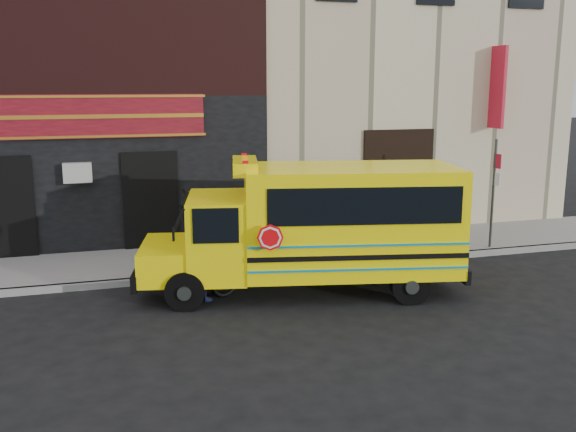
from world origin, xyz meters
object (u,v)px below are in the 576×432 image
Objects in this scene: school_bus at (319,224)px; cyclist at (202,258)px; bicycle at (203,278)px; sign_pole at (494,191)px.

school_bus is 3.85× the size of cyclist.
bicycle is (-2.53, -0.01, -0.99)m from school_bus.
school_bus is 2.71m from bicycle.
cyclist is at bearing -20.66° from bicycle.
sign_pole is 1.77× the size of bicycle.
cyclist is at bearing -167.59° from sign_pole.
sign_pole is 8.33m from bicycle.
school_bus is 2.59m from cyclist.
sign_pole is at bearing -99.31° from bicycle.
cyclist is at bearing 178.41° from school_bus.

